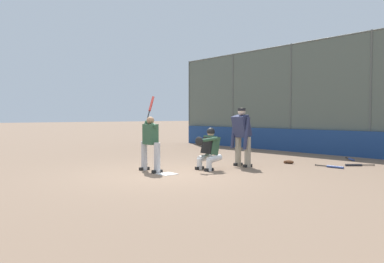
{
  "coord_description": "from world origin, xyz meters",
  "views": [
    {
      "loc": [
        -7.59,
        5.63,
        1.48
      ],
      "look_at": [
        0.19,
        -1.0,
        1.05
      ],
      "focal_mm": 35.0,
      "sensor_mm": 36.0,
      "label": 1
    }
  ],
  "objects_px": {
    "batter_at_plate": "(150,142)",
    "spare_bat_third_base_side": "(333,167)",
    "umpire_home": "(242,135)",
    "baseball_loose": "(147,163)",
    "catcher_behind_plate": "(209,148)",
    "spare_bat_by_padding": "(351,159)",
    "fielding_glove_on_dirt": "(289,162)",
    "spare_bat_near_backstop": "(356,165)"
  },
  "relations": [
    {
      "from": "umpire_home",
      "to": "catcher_behind_plate",
      "type": "bearing_deg",
      "value": 87.87
    },
    {
      "from": "spare_bat_third_base_side",
      "to": "spare_bat_by_padding",
      "type": "bearing_deg",
      "value": 102.1
    },
    {
      "from": "spare_bat_near_backstop",
      "to": "baseball_loose",
      "type": "bearing_deg",
      "value": -5.73
    },
    {
      "from": "spare_bat_near_backstop",
      "to": "spare_bat_third_base_side",
      "type": "xyz_separation_m",
      "value": [
        0.25,
        0.87,
        0.0
      ]
    },
    {
      "from": "spare_bat_by_padding",
      "to": "spare_bat_third_base_side",
      "type": "bearing_deg",
      "value": -30.15
    },
    {
      "from": "catcher_behind_plate",
      "to": "umpire_home",
      "type": "height_order",
      "value": "umpire_home"
    },
    {
      "from": "spare_bat_third_base_side",
      "to": "spare_bat_near_backstop",
      "type": "bearing_deg",
      "value": 71.36
    },
    {
      "from": "umpire_home",
      "to": "spare_bat_by_padding",
      "type": "height_order",
      "value": "umpire_home"
    },
    {
      "from": "batter_at_plate",
      "to": "catcher_behind_plate",
      "type": "bearing_deg",
      "value": -116.47
    },
    {
      "from": "umpire_home",
      "to": "fielding_glove_on_dirt",
      "type": "distance_m",
      "value": 1.89
    },
    {
      "from": "spare_bat_near_backstop",
      "to": "batter_at_plate",
      "type": "bearing_deg",
      "value": 9.39
    },
    {
      "from": "spare_bat_near_backstop",
      "to": "spare_bat_by_padding",
      "type": "distance_m",
      "value": 1.56
    },
    {
      "from": "spare_bat_by_padding",
      "to": "fielding_glove_on_dirt",
      "type": "bearing_deg",
      "value": -63.95
    },
    {
      "from": "catcher_behind_plate",
      "to": "spare_bat_by_padding",
      "type": "relative_size",
      "value": 1.92
    },
    {
      "from": "spare_bat_near_backstop",
      "to": "fielding_glove_on_dirt",
      "type": "distance_m",
      "value": 1.92
    },
    {
      "from": "batter_at_plate",
      "to": "spare_bat_third_base_side",
      "type": "relative_size",
      "value": 2.34
    },
    {
      "from": "spare_bat_by_padding",
      "to": "baseball_loose",
      "type": "relative_size",
      "value": 8.16
    },
    {
      "from": "spare_bat_near_backstop",
      "to": "fielding_glove_on_dirt",
      "type": "xyz_separation_m",
      "value": [
        1.63,
        1.01,
        0.02
      ]
    },
    {
      "from": "spare_bat_third_base_side",
      "to": "baseball_loose",
      "type": "relative_size",
      "value": 11.73
    },
    {
      "from": "batter_at_plate",
      "to": "spare_bat_third_base_side",
      "type": "bearing_deg",
      "value": -120.16
    },
    {
      "from": "umpire_home",
      "to": "spare_bat_near_backstop",
      "type": "bearing_deg",
      "value": -125.19
    },
    {
      "from": "baseball_loose",
      "to": "fielding_glove_on_dirt",
      "type": "bearing_deg",
      "value": -129.97
    },
    {
      "from": "batter_at_plate",
      "to": "baseball_loose",
      "type": "distance_m",
      "value": 1.8
    },
    {
      "from": "batter_at_plate",
      "to": "spare_bat_near_backstop",
      "type": "height_order",
      "value": "batter_at_plate"
    },
    {
      "from": "baseball_loose",
      "to": "spare_bat_by_padding",
      "type": "bearing_deg",
      "value": -122.5
    },
    {
      "from": "spare_bat_by_padding",
      "to": "fielding_glove_on_dirt",
      "type": "relative_size",
      "value": 1.99
    },
    {
      "from": "umpire_home",
      "to": "baseball_loose",
      "type": "distance_m",
      "value": 3.05
    },
    {
      "from": "fielding_glove_on_dirt",
      "to": "batter_at_plate",
      "type": "bearing_deg",
      "value": 71.35
    },
    {
      "from": "spare_bat_third_base_side",
      "to": "baseball_loose",
      "type": "height_order",
      "value": "baseball_loose"
    },
    {
      "from": "catcher_behind_plate",
      "to": "fielding_glove_on_dirt",
      "type": "height_order",
      "value": "catcher_behind_plate"
    },
    {
      "from": "spare_bat_third_base_side",
      "to": "baseball_loose",
      "type": "xyz_separation_m",
      "value": [
        4.21,
        3.52,
        0.0
      ]
    },
    {
      "from": "batter_at_plate",
      "to": "catcher_behind_plate",
      "type": "height_order",
      "value": "batter_at_plate"
    },
    {
      "from": "umpire_home",
      "to": "baseball_loose",
      "type": "height_order",
      "value": "umpire_home"
    },
    {
      "from": "fielding_glove_on_dirt",
      "to": "spare_bat_near_backstop",
      "type": "bearing_deg",
      "value": -148.31
    },
    {
      "from": "umpire_home",
      "to": "spare_bat_by_padding",
      "type": "xyz_separation_m",
      "value": [
        -1.32,
        -3.94,
        -0.89
      ]
    },
    {
      "from": "spare_bat_by_padding",
      "to": "spare_bat_third_base_side",
      "type": "xyz_separation_m",
      "value": [
        -0.57,
        2.19,
        0.0
      ]
    },
    {
      "from": "spare_bat_near_backstop",
      "to": "fielding_glove_on_dirt",
      "type": "relative_size",
      "value": 2.28
    },
    {
      "from": "catcher_behind_plate",
      "to": "umpire_home",
      "type": "distance_m",
      "value": 1.25
    },
    {
      "from": "catcher_behind_plate",
      "to": "spare_bat_by_padding",
      "type": "height_order",
      "value": "catcher_behind_plate"
    },
    {
      "from": "batter_at_plate",
      "to": "baseball_loose",
      "type": "height_order",
      "value": "batter_at_plate"
    },
    {
      "from": "umpire_home",
      "to": "batter_at_plate",
      "type": "bearing_deg",
      "value": 74.81
    },
    {
      "from": "spare_bat_by_padding",
      "to": "baseball_loose",
      "type": "height_order",
      "value": "baseball_loose"
    }
  ]
}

